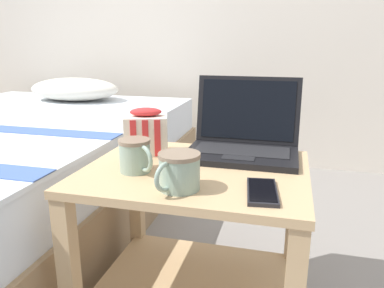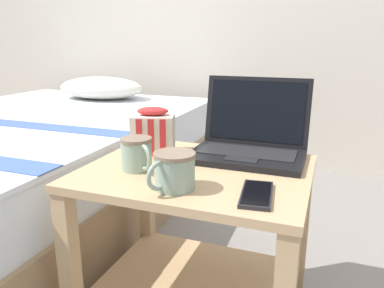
{
  "view_description": "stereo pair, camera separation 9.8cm",
  "coord_description": "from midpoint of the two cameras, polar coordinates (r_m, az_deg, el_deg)",
  "views": [
    {
      "loc": [
        0.24,
        -0.95,
        0.84
      ],
      "look_at": [
        0.0,
        -0.04,
        0.58
      ],
      "focal_mm": 35.0,
      "sensor_mm": 36.0,
      "label": 1
    },
    {
      "loc": [
        0.33,
        -0.92,
        0.84
      ],
      "look_at": [
        0.0,
        -0.04,
        0.58
      ],
      "focal_mm": 35.0,
      "sensor_mm": 36.0,
      "label": 2
    }
  ],
  "objects": [
    {
      "name": "bedside_table",
      "position": [
        1.11,
        -2.09,
        -12.48
      ],
      "size": [
        0.61,
        0.5,
        0.5
      ],
      "color": "tan",
      "rests_on": "ground_plane"
    },
    {
      "name": "laptop",
      "position": [
        1.16,
        5.44,
        0.69
      ],
      "size": [
        0.33,
        0.27,
        0.23
      ],
      "color": "black",
      "rests_on": "bedside_table"
    },
    {
      "name": "mug_front_right",
      "position": [
        0.88,
        -5.05,
        -3.95
      ],
      "size": [
        0.1,
        0.13,
        0.09
      ],
      "color": "#8CA593",
      "rests_on": "bedside_table"
    },
    {
      "name": "snack_bag",
      "position": [
        1.18,
        -9.34,
        1.69
      ],
      "size": [
        0.15,
        0.13,
        0.14
      ],
      "color": "silver",
      "rests_on": "bedside_table"
    },
    {
      "name": "mug_front_left",
      "position": [
        1.02,
        -11.37,
        -1.53
      ],
      "size": [
        0.11,
        0.09,
        0.09
      ],
      "color": "#8CA593",
      "rests_on": "bedside_table"
    },
    {
      "name": "cell_phone",
      "position": [
        0.88,
        7.5,
        -7.24
      ],
      "size": [
        0.09,
        0.16,
        0.01
      ],
      "color": "black",
      "rests_on": "bedside_table"
    }
  ]
}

